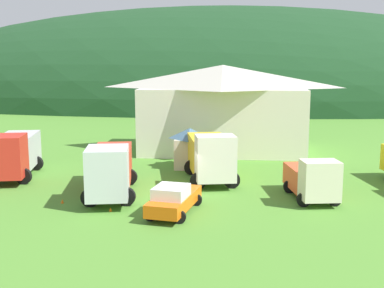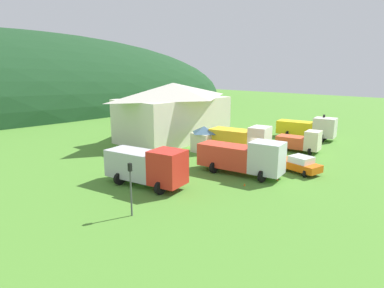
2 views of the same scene
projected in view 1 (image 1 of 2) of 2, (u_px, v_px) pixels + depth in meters
ground_plane at (180, 192)px, 31.56m from camera, size 200.00×200.00×0.00m
forested_hill_backdrop at (217, 102)px, 101.27m from camera, size 145.01×60.00×38.36m
depot_building at (222, 107)px, 45.57m from camera, size 15.87×9.61×8.00m
play_shed_cream at (190, 147)px, 38.50m from camera, size 2.42×2.65×3.16m
crane_truck_red at (13, 153)px, 35.15m from camera, size 4.08×7.69×3.39m
tow_truck_silver at (111, 168)px, 30.32m from camera, size 3.97×8.49×3.45m
heavy_rig_striped at (211, 155)px, 34.20m from camera, size 4.09×7.26×3.56m
light_truck_cream at (312, 179)px, 29.51m from camera, size 3.06×5.30×2.69m
service_pickup_orange at (174, 199)px, 26.91m from camera, size 2.87×5.14×1.66m
traffic_cone_near_pickup at (110, 211)px, 27.42m from camera, size 0.36×0.36×0.46m
traffic_cone_mid_row at (62, 203)px, 29.00m from camera, size 0.36×0.36×0.50m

